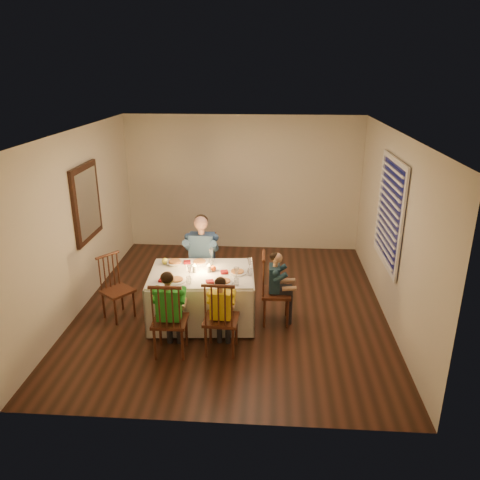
# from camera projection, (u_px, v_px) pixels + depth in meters

# --- Properties ---
(ground) EXTENTS (5.00, 5.00, 0.00)m
(ground) POSITION_uv_depth(u_px,v_px,m) (232.00, 306.00, 7.12)
(ground) COLOR black
(ground) RESTS_ON ground
(wall_left) EXTENTS (0.02, 5.00, 2.60)m
(wall_left) POSITION_uv_depth(u_px,v_px,m) (78.00, 221.00, 6.81)
(wall_left) COLOR beige
(wall_left) RESTS_ON ground
(wall_right) EXTENTS (0.02, 5.00, 2.60)m
(wall_right) POSITION_uv_depth(u_px,v_px,m) (392.00, 228.00, 6.52)
(wall_right) COLOR beige
(wall_right) RESTS_ON ground
(wall_back) EXTENTS (4.50, 0.02, 2.60)m
(wall_back) POSITION_uv_depth(u_px,v_px,m) (243.00, 184.00, 9.00)
(wall_back) COLOR beige
(wall_back) RESTS_ON ground
(ceiling) EXTENTS (5.00, 5.00, 0.00)m
(ceiling) POSITION_uv_depth(u_px,v_px,m) (231.00, 132.00, 6.21)
(ceiling) COLOR white
(ceiling) RESTS_ON wall_back
(dining_table) EXTENTS (1.52, 1.15, 0.72)m
(dining_table) POSITION_uv_depth(u_px,v_px,m) (202.00, 286.00, 6.53)
(dining_table) COLOR silver
(dining_table) RESTS_ON ground
(chair_adult) EXTENTS (0.43, 0.41, 1.02)m
(chair_adult) POSITION_uv_depth(u_px,v_px,m) (203.00, 296.00, 7.41)
(chair_adult) COLOR #3D1910
(chair_adult) RESTS_ON ground
(chair_near_left) EXTENTS (0.43, 0.41, 1.02)m
(chair_near_left) POSITION_uv_depth(u_px,v_px,m) (172.00, 352.00, 5.96)
(chair_near_left) COLOR #3D1910
(chair_near_left) RESTS_ON ground
(chair_near_right) EXTENTS (0.44, 0.42, 1.02)m
(chair_near_right) POSITION_uv_depth(u_px,v_px,m) (222.00, 350.00, 6.00)
(chair_near_right) COLOR #3D1910
(chair_near_right) RESTS_ON ground
(chair_end) EXTENTS (0.41, 0.43, 1.02)m
(chair_end) POSITION_uv_depth(u_px,v_px,m) (275.00, 321.00, 6.69)
(chair_end) COLOR #3D1910
(chair_end) RESTS_ON ground
(chair_extra) EXTENTS (0.53, 0.53, 0.95)m
(chair_extra) POSITION_uv_depth(u_px,v_px,m) (120.00, 317.00, 6.80)
(chair_extra) COLOR #3D1910
(chair_extra) RESTS_ON ground
(adult) EXTENTS (0.52, 0.47, 1.34)m
(adult) POSITION_uv_depth(u_px,v_px,m) (203.00, 296.00, 7.41)
(adult) COLOR navy
(adult) RESTS_ON ground
(child_green) EXTENTS (0.40, 0.37, 1.13)m
(child_green) POSITION_uv_depth(u_px,v_px,m) (172.00, 352.00, 5.96)
(child_green) COLOR green
(child_green) RESTS_ON ground
(child_yellow) EXTENTS (0.35, 0.33, 1.04)m
(child_yellow) POSITION_uv_depth(u_px,v_px,m) (222.00, 350.00, 6.00)
(child_yellow) COLOR yellow
(child_yellow) RESTS_ON ground
(child_teal) EXTENTS (0.32, 0.35, 1.06)m
(child_teal) POSITION_uv_depth(u_px,v_px,m) (275.00, 321.00, 6.69)
(child_teal) COLOR #193240
(child_teal) RESTS_ON ground
(setting_adult) EXTENTS (0.28, 0.28, 0.02)m
(setting_adult) POSITION_uv_depth(u_px,v_px,m) (200.00, 262.00, 6.75)
(setting_adult) COLOR white
(setting_adult) RESTS_ON dining_table
(setting_green) EXTENTS (0.28, 0.28, 0.02)m
(setting_green) POSITION_uv_depth(u_px,v_px,m) (176.00, 280.00, 6.19)
(setting_green) COLOR white
(setting_green) RESTS_ON dining_table
(setting_yellow) EXTENTS (0.28, 0.28, 0.02)m
(setting_yellow) POSITION_uv_depth(u_px,v_px,m) (224.00, 282.00, 6.14)
(setting_yellow) COLOR white
(setting_yellow) RESTS_ON dining_table
(setting_teal) EXTENTS (0.28, 0.28, 0.02)m
(setting_teal) POSITION_uv_depth(u_px,v_px,m) (237.00, 272.00, 6.43)
(setting_teal) COLOR white
(setting_teal) RESTS_ON dining_table
(candle_left) EXTENTS (0.06, 0.06, 0.10)m
(candle_left) POSITION_uv_depth(u_px,v_px,m) (195.00, 269.00, 6.43)
(candle_left) COLOR white
(candle_left) RESTS_ON dining_table
(candle_right) EXTENTS (0.06, 0.06, 0.10)m
(candle_right) POSITION_uv_depth(u_px,v_px,m) (209.00, 269.00, 6.44)
(candle_right) COLOR white
(candle_right) RESTS_ON dining_table
(squash) EXTENTS (0.09, 0.09, 0.09)m
(squash) POSITION_uv_depth(u_px,v_px,m) (165.00, 261.00, 6.71)
(squash) COLOR #FFF943
(squash) RESTS_ON dining_table
(orange_fruit) EXTENTS (0.08, 0.08, 0.08)m
(orange_fruit) POSITION_uv_depth(u_px,v_px,m) (213.00, 268.00, 6.49)
(orange_fruit) COLOR #E65B13
(orange_fruit) RESTS_ON dining_table
(serving_bowl) EXTENTS (0.24, 0.24, 0.06)m
(serving_bowl) POSITION_uv_depth(u_px,v_px,m) (175.00, 263.00, 6.68)
(serving_bowl) COLOR white
(serving_bowl) RESTS_ON dining_table
(wall_mirror) EXTENTS (0.06, 0.95, 1.15)m
(wall_mirror) POSITION_uv_depth(u_px,v_px,m) (87.00, 203.00, 7.02)
(wall_mirror) COLOR black
(wall_mirror) RESTS_ON wall_left
(window_blinds) EXTENTS (0.07, 1.34, 1.54)m
(window_blinds) POSITION_uv_depth(u_px,v_px,m) (389.00, 212.00, 6.55)
(window_blinds) COLOR #0D0E35
(window_blinds) RESTS_ON wall_right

